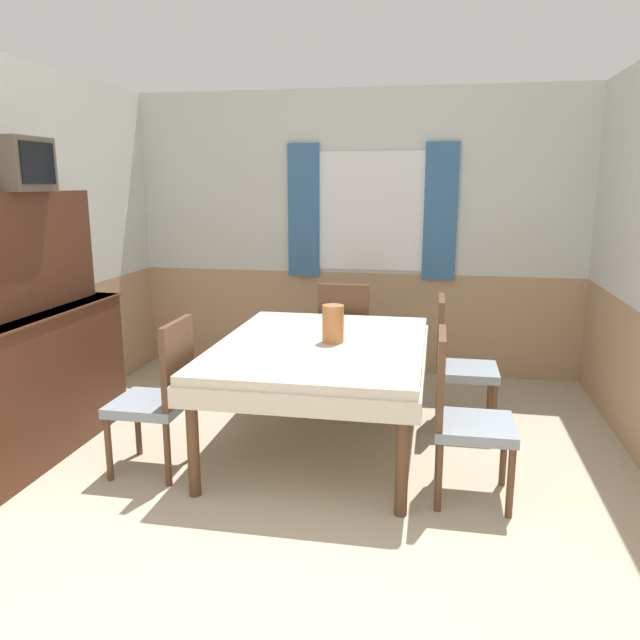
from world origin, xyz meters
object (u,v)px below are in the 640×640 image
Objects in this scene: dining_table at (321,357)px; chair_head_window at (345,335)px; tv at (18,164)px; vase at (333,324)px; chair_right_near at (462,412)px; chair_left_near at (160,393)px; sideboard at (33,346)px; chair_right_far at (457,360)px.

chair_head_window is (0.00, 1.13, -0.13)m from dining_table.
tv reaches higher than vase.
chair_right_near is at bearing -30.77° from dining_table.
chair_right_near and chair_left_near have the same top height.
chair_right_far is at bearing 18.75° from sideboard.
chair_right_far is 3.21m from tv.
chair_left_near is 0.56× the size of sideboard.
vase is (0.08, 0.01, 0.22)m from dining_table.
sideboard is (-2.76, -0.94, 0.21)m from chair_right_far.
tv reaches higher than dining_table.
chair_head_window is at bearing -122.84° from chair_right_far.
dining_table is 1.90m from sideboard.
tv is (-2.75, -0.92, 1.38)m from chair_right_far.
sideboard reaches higher than vase.
chair_right_far is at bearing -180.00° from chair_right_near.
chair_right_near is (0.91, -0.54, -0.13)m from dining_table.
dining_table is 2.26m from tv.
vase is (0.08, -1.11, 0.35)m from chair_head_window.
chair_left_near is 1.18m from vase.
vase is at bearing 10.78° from dining_table.
chair_right_far is 2.93m from sideboard.
dining_table is at bearing -59.23° from chair_right_far.
chair_left_near is at bearing -150.59° from vase.
chair_right_near is at bearing -3.30° from tv.
chair_right_near is 1.00× the size of chair_right_far.
chair_right_near is 2.41× the size of tv.
chair_right_near is 3.08m from tv.
chair_right_near and chair_head_window have the same top height.
chair_right_far is at bearing 30.77° from dining_table.
chair_right_near and chair_right_far have the same top height.
chair_left_near reaches higher than dining_table.
chair_right_far is 2.41× the size of tv.
chair_right_near is at bearing -2.95° from sideboard.
dining_table is 1.06m from chair_right_far.
vase reaches higher than chair_head_window.
tv is (-1.84, -1.51, 1.38)m from chair_head_window.
sideboard is at bearing -128.08° from tv.
chair_right_far is 0.56× the size of sideboard.
chair_right_near is at bearing -61.43° from chair_head_window.
chair_head_window is at bearing -28.57° from chair_left_near.
vase is at bearing 12.04° from sideboard.
tv reaches higher than chair_left_near.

